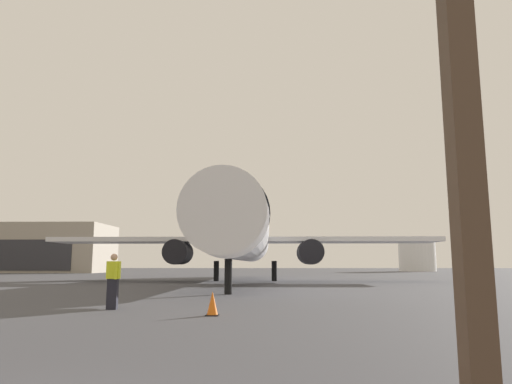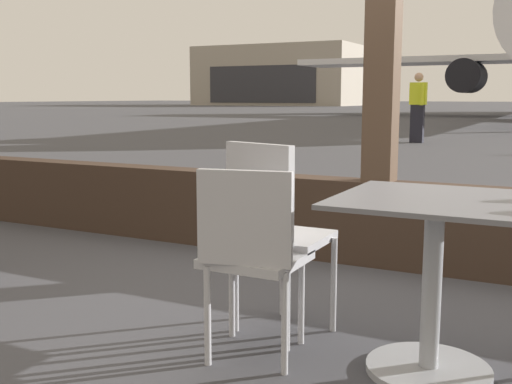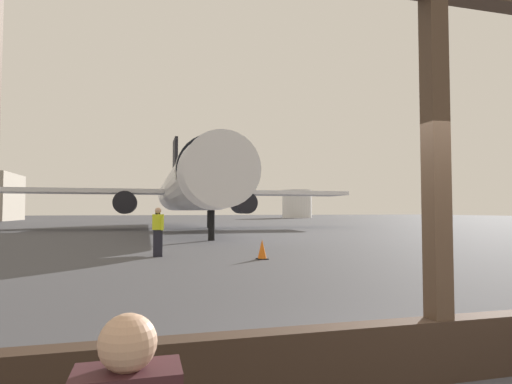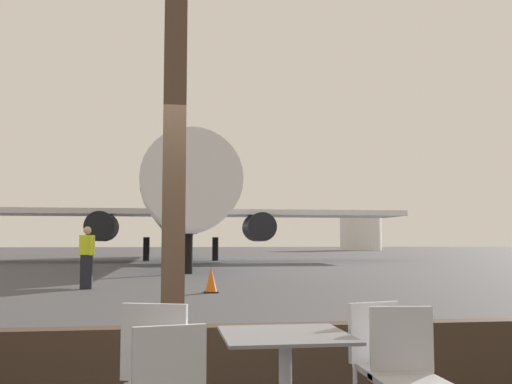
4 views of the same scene
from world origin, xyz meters
name	(u,v)px [view 4 (image 4 of 4)]	position (x,y,z in m)	size (l,w,h in m)	color
ground_plane	(171,259)	(0.00, 40.00, 0.00)	(220.00, 220.00, 0.00)	#424247
window_frame	(174,223)	(0.00, 0.00, 1.47)	(8.14, 0.24, 4.02)	#38281E
cafe_chair_window_right	(384,357)	(1.39, -1.35, 0.54)	(0.47, 0.47, 0.89)	#B2B2B7
cafe_chair_aisle_left	(159,366)	(-0.08, -1.51, 0.56)	(0.48, 0.48, 0.94)	#B2B2B7
cafe_chair_aisle_right	(406,367)	(1.42, -1.66, 0.54)	(0.42, 0.42, 0.90)	#B2B2B7
airplane	(182,207)	(0.70, 33.27, 3.59)	(30.87, 35.67, 10.56)	silver
ground_crew_worker	(87,257)	(-2.34, 11.73, 0.90)	(0.40, 0.49, 1.74)	black
traffic_cone	(211,280)	(1.02, 10.03, 0.32)	(0.36, 0.36, 0.67)	orange
fuel_storage_tank	(361,231)	(30.21, 85.15, 3.14)	(6.61, 6.61, 6.28)	white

